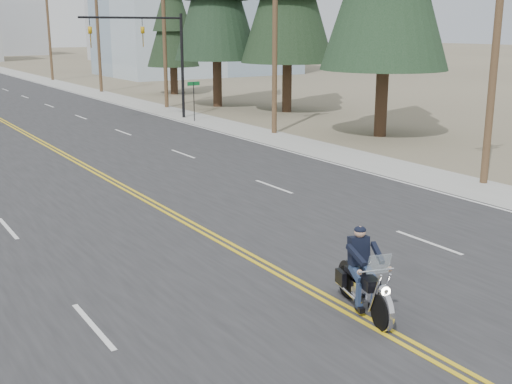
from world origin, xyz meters
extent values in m
plane|color=#776D56|center=(0.00, 0.00, 0.00)|extent=(400.00, 400.00, 0.00)
cube|color=#A5A5A0|center=(11.50, 70.00, 0.01)|extent=(3.00, 200.00, 0.01)
cylinder|color=black|center=(11.00, 32.00, 3.50)|extent=(0.20, 0.20, 7.00)
cylinder|color=black|center=(7.50, 32.00, 6.70)|extent=(7.00, 0.14, 0.14)
imported|color=#BF8C0C|center=(8.20, 32.00, 6.05)|extent=(0.21, 0.26, 1.30)
imported|color=#BF8C0C|center=(4.70, 32.00, 6.05)|extent=(0.21, 0.26, 1.30)
cylinder|color=black|center=(10.80, 30.00, 1.30)|extent=(0.06, 0.06, 2.60)
cube|color=#0C5926|center=(10.80, 30.00, 2.50)|extent=(0.90, 0.03, 0.25)
cylinder|color=brown|center=(12.50, 8.00, 5.50)|extent=(0.30, 0.30, 11.00)
cylinder|color=brown|center=(12.50, 23.00, 5.75)|extent=(0.30, 0.30, 11.50)
cylinder|color=brown|center=(12.50, 38.00, 5.50)|extent=(0.30, 0.30, 11.00)
cylinder|color=brown|center=(12.50, 53.00, 5.75)|extent=(0.30, 0.30, 11.50)
cylinder|color=brown|center=(12.50, 70.00, 5.50)|extent=(0.30, 0.30, 11.00)
cube|color=#B7BCC6|center=(40.00, 110.00, 9.00)|extent=(16.00, 12.00, 18.00)
cube|color=#B7BCC6|center=(25.00, 150.00, 6.00)|extent=(14.00, 14.00, 12.00)
cylinder|color=#382619|center=(17.06, 18.85, 1.89)|extent=(0.74, 0.74, 3.79)
cylinder|color=#382619|center=(18.89, 30.75, 1.81)|extent=(0.79, 0.79, 3.61)
cylinder|color=#382619|center=(16.24, 36.52, 1.82)|extent=(0.64, 0.64, 3.65)
cylinder|color=#382619|center=(17.56, 47.18, 1.29)|extent=(0.60, 0.60, 2.59)
cone|color=black|center=(17.56, 47.18, 6.47)|extent=(4.83, 4.83, 7.76)
camera|label=1|loc=(-8.75, -8.19, 6.08)|focal=45.00mm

